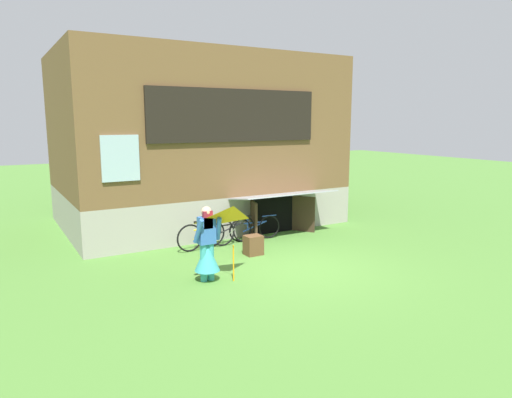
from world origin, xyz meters
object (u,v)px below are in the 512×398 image
(person, at_px, (207,250))
(kite, at_px, (234,227))
(bicycle_blue, at_px, (255,228))
(wooden_crate, at_px, (253,245))
(bicycle_black, at_px, (229,231))
(bicycle_yellow, at_px, (207,235))

(person, height_order, kite, person)
(person, distance_m, kite, 0.86)
(person, height_order, bicycle_blue, person)
(bicycle_blue, distance_m, wooden_crate, 1.40)
(bicycle_black, bearing_deg, bicycle_blue, 0.76)
(bicycle_yellow, bearing_deg, person, -117.34)
(kite, bearing_deg, person, 119.18)
(kite, distance_m, bicycle_yellow, 2.95)
(person, relative_size, bicycle_yellow, 0.94)
(bicycle_blue, xyz_separation_m, bicycle_black, (-0.81, -0.01, 0.02))
(person, height_order, bicycle_black, person)
(bicycle_black, bearing_deg, kite, -114.82)
(bicycle_yellow, relative_size, wooden_crate, 3.45)
(person, xyz_separation_m, bicycle_yellow, (0.97, 2.18, -0.28))
(person, bearing_deg, bicycle_yellow, 50.47)
(bicycle_blue, bearing_deg, bicycle_black, -174.84)
(person, distance_m, bicycle_blue, 3.40)
(person, xyz_separation_m, kite, (0.32, -0.57, 0.57))
(bicycle_black, bearing_deg, person, -125.56)
(bicycle_blue, bearing_deg, kite, -122.11)
(kite, height_order, bicycle_blue, kite)
(kite, height_order, bicycle_yellow, kite)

